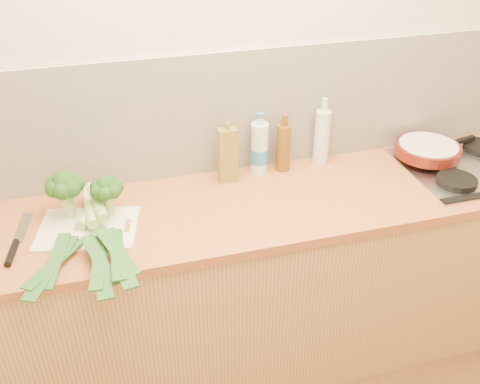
{
  "coord_description": "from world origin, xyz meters",
  "views": [
    {
      "loc": [
        -0.55,
        -0.56,
        2.1
      ],
      "look_at": [
        -0.09,
        1.1,
        1.02
      ],
      "focal_mm": 40.0,
      "sensor_mm": 36.0,
      "label": 1
    }
  ],
  "objects_px": {
    "gas_hob": "(470,166)",
    "chopping_board": "(88,228)",
    "chefs_knife": "(15,246)",
    "skillet": "(428,149)"
  },
  "relations": [
    {
      "from": "chefs_knife",
      "to": "chopping_board",
      "type": "bearing_deg",
      "value": 19.02
    },
    {
      "from": "gas_hob",
      "to": "skillet",
      "type": "distance_m",
      "value": 0.2
    },
    {
      "from": "gas_hob",
      "to": "chefs_knife",
      "type": "relative_size",
      "value": 1.72
    },
    {
      "from": "chefs_knife",
      "to": "skillet",
      "type": "height_order",
      "value": "skillet"
    },
    {
      "from": "gas_hob",
      "to": "chopping_board",
      "type": "bearing_deg",
      "value": -179.49
    },
    {
      "from": "gas_hob",
      "to": "chefs_knife",
      "type": "xyz_separation_m",
      "value": [
        -1.94,
        -0.06,
        -0.0
      ]
    },
    {
      "from": "gas_hob",
      "to": "skillet",
      "type": "xyz_separation_m",
      "value": [
        -0.15,
        0.11,
        0.05
      ]
    },
    {
      "from": "chopping_board",
      "to": "chefs_knife",
      "type": "distance_m",
      "value": 0.26
    },
    {
      "from": "gas_hob",
      "to": "skillet",
      "type": "bearing_deg",
      "value": 143.38
    },
    {
      "from": "chopping_board",
      "to": "chefs_knife",
      "type": "bearing_deg",
      "value": -157.2
    }
  ]
}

